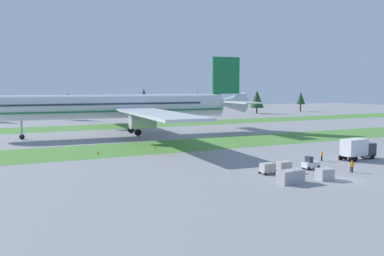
% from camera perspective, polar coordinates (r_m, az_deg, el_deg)
% --- Properties ---
extents(ground_plane, '(400.00, 400.00, 0.00)m').
position_cam_1_polar(ground_plane, '(59.50, 19.99, -6.67)').
color(ground_plane, gray).
extents(grass_strip_near, '(320.00, 17.87, 0.01)m').
position_cam_1_polar(grass_strip_near, '(91.01, 1.75, -2.14)').
color(grass_strip_near, '#4C8438').
rests_on(grass_strip_near, ground).
extents(grass_strip_far, '(320.00, 17.87, 0.01)m').
position_cam_1_polar(grass_strip_far, '(134.81, -7.77, 0.36)').
color(grass_strip_far, '#4C8438').
rests_on(grass_strip_far, ground).
extents(airliner, '(68.51, 83.93, 20.61)m').
position_cam_1_polar(airliner, '(108.34, -8.95, 2.96)').
color(airliner, silver).
rests_on(airliner, ground).
extents(baggage_tug, '(2.60, 1.30, 1.97)m').
position_cam_1_polar(baggage_tug, '(65.38, 15.88, -4.72)').
color(baggage_tug, silver).
rests_on(baggage_tug, ground).
extents(cargo_dolly_lead, '(2.20, 1.50, 1.55)m').
position_cam_1_polar(cargo_dolly_lead, '(62.15, 12.43, -5.07)').
color(cargo_dolly_lead, '#A3A3A8').
rests_on(cargo_dolly_lead, ground).
extents(cargo_dolly_second, '(2.20, 1.50, 1.55)m').
position_cam_1_polar(cargo_dolly_second, '(60.41, 10.27, -5.34)').
color(cargo_dolly_second, '#A3A3A8').
rests_on(cargo_dolly_second, ground).
extents(catering_truck, '(7.13, 2.90, 3.58)m').
position_cam_1_polar(catering_truck, '(76.25, 21.68, -2.58)').
color(catering_truck, '#2D333D').
rests_on(catering_truck, ground).
extents(ground_crew_marshaller, '(0.51, 0.36, 1.74)m').
position_cam_1_polar(ground_crew_marshaller, '(72.92, 17.29, -3.60)').
color(ground_crew_marshaller, black).
rests_on(ground_crew_marshaller, ground).
extents(ground_crew_loader, '(0.45, 0.39, 1.74)m').
position_cam_1_polar(ground_crew_loader, '(64.84, 20.99, -4.85)').
color(ground_crew_loader, black).
rests_on(ground_crew_loader, ground).
extents(uld_container_0, '(2.18, 1.84, 1.69)m').
position_cam_1_polar(uld_container_0, '(54.82, 12.67, -6.60)').
color(uld_container_0, '#A3A3A8').
rests_on(uld_container_0, ground).
extents(uld_container_1, '(2.12, 1.75, 1.53)m').
position_cam_1_polar(uld_container_1, '(58.59, 17.67, -6.02)').
color(uld_container_1, '#A3A3A8').
rests_on(uld_container_1, ground).
extents(uld_container_2, '(2.03, 1.64, 1.73)m').
position_cam_1_polar(uld_container_2, '(55.83, 13.88, -6.38)').
color(uld_container_2, '#A3A3A8').
rests_on(uld_container_2, ground).
extents(taxiway_marker_0, '(0.44, 0.44, 0.69)m').
position_cam_1_polar(taxiway_marker_0, '(78.77, -12.74, -3.25)').
color(taxiway_marker_0, orange).
rests_on(taxiway_marker_0, ground).
extents(taxiway_marker_1, '(0.44, 0.44, 0.62)m').
position_cam_1_polar(taxiway_marker_1, '(83.25, -5.10, -2.68)').
color(taxiway_marker_1, orange).
rests_on(taxiway_marker_1, ground).
extents(distant_tree_line, '(200.66, 10.42, 11.71)m').
position_cam_1_polar(distant_tree_line, '(166.90, -10.98, 3.61)').
color(distant_tree_line, '#4C3823').
rests_on(distant_tree_line, ground).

